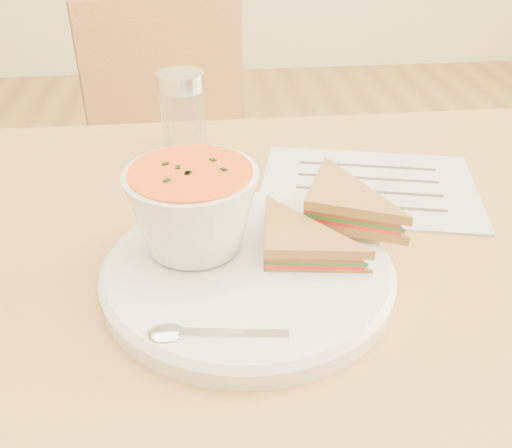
{
  "coord_description": "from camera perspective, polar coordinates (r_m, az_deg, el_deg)",
  "views": [
    {
      "loc": [
        -0.03,
        -0.5,
        1.09
      ],
      "look_at": [
        0.02,
        -0.04,
        0.8
      ],
      "focal_mm": 40.0,
      "sensor_mm": 36.0,
      "label": 1
    }
  ],
  "objects": [
    {
      "name": "soup_bowl",
      "position": [
        0.55,
        -6.29,
        1.1
      ],
      "size": [
        0.14,
        0.14,
        0.09
      ],
      "primitive_type": null,
      "rotation": [
        0.0,
        0.0,
        -0.1
      ],
      "color": "white",
      "rests_on": "plate"
    },
    {
      "name": "spoon",
      "position": [
        0.47,
        -3.05,
        -10.98
      ],
      "size": [
        0.17,
        0.05,
        0.01
      ],
      "primitive_type": null,
      "rotation": [
        0.0,
        0.0,
        -0.11
      ],
      "color": "silver",
      "rests_on": "plate"
    },
    {
      "name": "paper_menu",
      "position": [
        0.73,
        11.15,
        3.74
      ],
      "size": [
        0.3,
        0.25,
        0.0
      ],
      "primitive_type": null,
      "rotation": [
        0.0,
        0.0,
        -0.23
      ],
      "color": "silver",
      "rests_on": "dining_table"
    },
    {
      "name": "plate",
      "position": [
        0.55,
        -0.81,
        -4.84
      ],
      "size": [
        0.33,
        0.33,
        0.02
      ],
      "primitive_type": null,
      "rotation": [
        0.0,
        0.0,
        0.18
      ],
      "color": "white",
      "rests_on": "dining_table"
    },
    {
      "name": "chair_far",
      "position": [
        1.32,
        -5.83,
        2.08
      ],
      "size": [
        0.49,
        0.49,
        0.86
      ],
      "primitive_type": null,
      "rotation": [
        0.0,
        0.0,
        3.49
      ],
      "color": "#5D301B",
      "rests_on": "floor"
    },
    {
      "name": "condiment_shaker",
      "position": [
        0.79,
        -7.32,
        10.85
      ],
      "size": [
        0.08,
        0.08,
        0.11
      ],
      "primitive_type": null,
      "rotation": [
        0.0,
        0.0,
        0.37
      ],
      "color": "silver",
      "rests_on": "dining_table"
    },
    {
      "name": "sandwich_half_b",
      "position": [
        0.57,
        4.72,
        0.89
      ],
      "size": [
        0.14,
        0.14,
        0.03
      ],
      "primitive_type": null,
      "rotation": [
        0.0,
        0.0,
        -0.41
      ],
      "color": "#B0813E",
      "rests_on": "plate"
    },
    {
      "name": "sandwich_half_a",
      "position": [
        0.53,
        0.77,
        -3.98
      ],
      "size": [
        0.11,
        0.11,
        0.03
      ],
      "primitive_type": null,
      "rotation": [
        0.0,
        0.0,
        -0.14
      ],
      "color": "#B0813E",
      "rests_on": "plate"
    }
  ]
}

